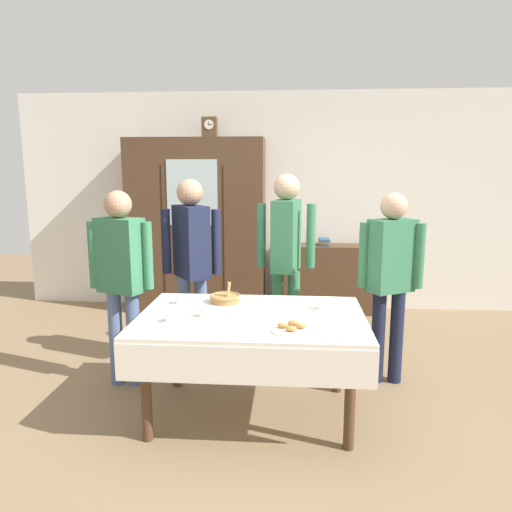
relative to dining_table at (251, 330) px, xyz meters
name	(u,v)px	position (x,y,z in m)	size (l,w,h in m)	color
ground_plane	(254,400)	(0.00, 0.24, -0.65)	(12.00, 12.00, 0.00)	#846B4C
back_wall	(271,202)	(0.00, 2.89, 0.70)	(6.40, 0.10, 2.70)	silver
dining_table	(251,330)	(0.00, 0.00, 0.00)	(1.59, 1.09, 0.75)	#4C3321
wall_cabinet	(197,226)	(-0.90, 2.59, 0.42)	(1.67, 0.46, 2.13)	#4C3321
mantel_clock	(210,127)	(-0.72, 2.59, 1.60)	(0.18, 0.11, 0.24)	brown
bookshelf_low	(323,279)	(0.67, 2.64, -0.23)	(1.18, 0.35, 0.84)	#4C3321
book_stack	(324,242)	(0.67, 2.64, 0.23)	(0.14, 0.21, 0.08)	#2D5184
tea_cup_far_left	(322,306)	(0.50, 0.20, 0.13)	(0.13, 0.13, 0.06)	silver
tea_cup_mid_right	(171,318)	(-0.53, -0.16, 0.13)	(0.13, 0.13, 0.06)	white
tea_cup_near_right	(181,300)	(-0.56, 0.27, 0.13)	(0.13, 0.13, 0.06)	white
tea_cup_back_edge	(204,313)	(-0.33, -0.03, 0.13)	(0.13, 0.13, 0.06)	silver
bread_basket	(225,298)	(-0.23, 0.34, 0.13)	(0.24, 0.24, 0.16)	#9E7542
pastry_plate	(292,328)	(0.28, -0.26, 0.11)	(0.28, 0.28, 0.05)	white
spoon_near_left	(260,321)	(0.07, -0.12, 0.10)	(0.12, 0.02, 0.01)	silver
spoon_near_right	(295,305)	(0.30, 0.31, 0.10)	(0.12, 0.02, 0.01)	silver
spoon_back_edge	(274,313)	(0.15, 0.08, 0.10)	(0.12, 0.02, 0.01)	silver
person_beside_shelf	(391,270)	(1.08, 0.66, 0.31)	(0.52, 0.35, 1.58)	#191E38
person_by_cabinet	(286,249)	(0.22, 1.06, 0.41)	(0.52, 0.39, 1.72)	#33704C
person_behind_table_right	(191,255)	(-0.59, 0.84, 0.38)	(0.52, 0.41, 1.68)	slate
person_near_right_end	(121,270)	(-1.08, 0.44, 0.32)	(0.52, 0.31, 1.60)	slate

